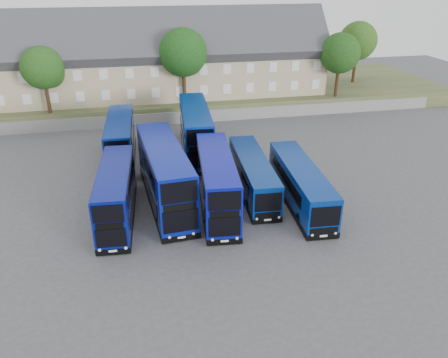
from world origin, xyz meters
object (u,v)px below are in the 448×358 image
at_px(dd_front_mid, 165,176).
at_px(tree_east, 341,55).
at_px(dd_front_left, 116,195).
at_px(tree_mid, 184,54).
at_px(coach_east_a, 253,175).
at_px(tree_west, 44,69).
at_px(tree_far, 358,42).

bearing_deg(dd_front_mid, tree_east, 35.79).
height_order(dd_front_left, dd_front_mid, dd_front_mid).
bearing_deg(tree_east, dd_front_left, -141.01).
distance_m(dd_front_left, tree_east, 36.72).
xyz_separation_m(dd_front_left, tree_mid, (8.23, 23.35, 6.10)).
relative_size(dd_front_mid, tree_mid, 1.35).
height_order(dd_front_left, tree_east, tree_east).
relative_size(dd_front_left, coach_east_a, 0.91).
xyz_separation_m(tree_west, tree_east, (36.00, 0.00, 0.34)).
bearing_deg(dd_front_left, tree_mid, 74.31).
xyz_separation_m(dd_front_mid, tree_west, (-11.59, 21.10, 4.66)).
bearing_deg(dd_front_mid, coach_east_a, -1.16).
distance_m(dd_front_left, tree_west, 24.66).
distance_m(coach_east_a, tree_east, 27.34).
bearing_deg(tree_east, tree_west, -180.00).
bearing_deg(tree_far, tree_mid, -165.96).
relative_size(dd_front_left, dd_front_mid, 0.82).
relative_size(coach_east_a, tree_far, 1.29).
relative_size(coach_east_a, tree_west, 1.46).
distance_m(coach_east_a, tree_mid, 22.30).
xyz_separation_m(tree_west, tree_far, (42.00, 7.00, 0.68)).
bearing_deg(tree_mid, tree_west, -178.21).
relative_size(dd_front_mid, tree_east, 1.52).
bearing_deg(tree_mid, dd_front_mid, -101.55).
xyz_separation_m(coach_east_a, tree_far, (22.99, 27.60, 6.24)).
xyz_separation_m(coach_east_a, tree_mid, (-3.01, 21.10, 6.58)).
bearing_deg(dd_front_left, tree_east, 42.70).
distance_m(tree_east, tree_far, 9.23).
bearing_deg(tree_west, coach_east_a, -47.29).
bearing_deg(tree_east, dd_front_mid, -139.16).
relative_size(tree_west, tree_east, 0.94).
xyz_separation_m(tree_west, tree_mid, (16.00, 0.50, 1.02)).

